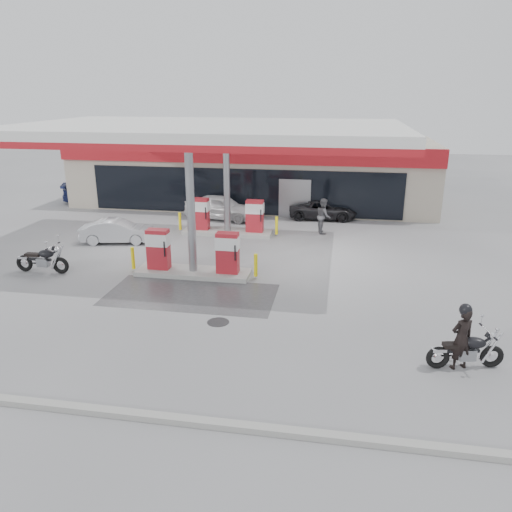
{
  "coord_description": "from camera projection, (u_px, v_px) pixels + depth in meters",
  "views": [
    {
      "loc": [
        5.61,
        -15.78,
        6.93
      ],
      "look_at": [
        2.66,
        1.15,
        1.2
      ],
      "focal_mm": 35.0,
      "sensor_mm": 36.0,
      "label": 1
    }
  ],
  "objects": [
    {
      "name": "ground",
      "position": [
        177.0,
        294.0,
        17.85
      ],
      "size": [
        90.0,
        90.0,
        0.0
      ],
      "primitive_type": "plane",
      "color": "gray",
      "rests_on": "ground"
    },
    {
      "name": "wet_patch",
      "position": [
        191.0,
        295.0,
        17.77
      ],
      "size": [
        6.0,
        3.0,
        0.0
      ],
      "primitive_type": "cube",
      "color": "#4C4C4F",
      "rests_on": "ground"
    },
    {
      "name": "drain_cover",
      "position": [
        218.0,
        322.0,
        15.66
      ],
      "size": [
        0.7,
        0.7,
        0.01
      ],
      "primitive_type": "cylinder",
      "color": "#38383A",
      "rests_on": "ground"
    },
    {
      "name": "kerb",
      "position": [
        79.0,
        409.0,
        11.29
      ],
      "size": [
        28.0,
        0.25,
        0.15
      ],
      "primitive_type": "cube",
      "color": "gray",
      "rests_on": "ground"
    },
    {
      "name": "store_building",
      "position": [
        255.0,
        171.0,
        32.11
      ],
      "size": [
        22.0,
        8.22,
        4.0
      ],
      "color": "#ADA290",
      "rests_on": "ground"
    },
    {
      "name": "canopy",
      "position": [
        209.0,
        132.0,
        20.86
      ],
      "size": [
        16.0,
        10.02,
        5.51
      ],
      "color": "silver",
      "rests_on": "ground"
    },
    {
      "name": "pump_island_near",
      "position": [
        193.0,
        257.0,
        19.5
      ],
      "size": [
        5.14,
        1.3,
        1.78
      ],
      "color": "#9E9E99",
      "rests_on": "ground"
    },
    {
      "name": "pump_island_far",
      "position": [
        227.0,
        220.0,
        25.11
      ],
      "size": [
        5.14,
        1.3,
        1.78
      ],
      "color": "#9E9E99",
      "rests_on": "ground"
    },
    {
      "name": "main_motorcycle",
      "position": [
        467.0,
        352.0,
        12.96
      ],
      "size": [
        2.05,
        0.79,
        1.06
      ],
      "rotation": [
        0.0,
        0.0,
        0.21
      ],
      "color": "black",
      "rests_on": "ground"
    },
    {
      "name": "biker_main",
      "position": [
        462.0,
        338.0,
        12.83
      ],
      "size": [
        0.74,
        0.64,
        1.71
      ],
      "primitive_type": "imported",
      "rotation": [
        0.0,
        0.0,
        3.58
      ],
      "color": "black",
      "rests_on": "ground"
    },
    {
      "name": "parked_motorcycle",
      "position": [
        43.0,
        260.0,
        19.79
      ],
      "size": [
        2.25,
        0.86,
        1.16
      ],
      "rotation": [
        0.0,
        0.0,
        0.01
      ],
      "color": "black",
      "rests_on": "ground"
    },
    {
      "name": "sedan_white",
      "position": [
        221.0,
        207.0,
        28.0
      ],
      "size": [
        4.25,
        2.22,
        1.38
      ],
      "primitive_type": "imported",
      "rotation": [
        0.0,
        0.0,
        1.42
      ],
      "color": "silver",
      "rests_on": "ground"
    },
    {
      "name": "attendant",
      "position": [
        323.0,
        216.0,
        25.21
      ],
      "size": [
        0.84,
        0.98,
        1.78
      ],
      "primitive_type": "imported",
      "rotation": [
        0.0,
        0.0,
        1.78
      ],
      "color": "#545459",
      "rests_on": "ground"
    },
    {
      "name": "hatchback_silver",
      "position": [
        117.0,
        231.0,
        23.7
      ],
      "size": [
        3.57,
        1.86,
        1.12
      ],
      "primitive_type": "imported",
      "rotation": [
        0.0,
        0.0,
        1.78
      ],
      "color": "#ADB0B5",
      "rests_on": "ground"
    },
    {
      "name": "parked_car_left",
      "position": [
        98.0,
        192.0,
        32.37
      ],
      "size": [
        4.73,
        3.26,
        1.27
      ],
      "primitive_type": "imported",
      "rotation": [
        0.0,
        0.0,
        1.95
      ],
      "color": "navy",
      "rests_on": "ground"
    },
    {
      "name": "parked_car_right",
      "position": [
        323.0,
        209.0,
        28.15
      ],
      "size": [
        3.86,
        1.89,
        1.05
      ],
      "primitive_type": "imported",
      "rotation": [
        0.0,
        0.0,
        1.61
      ],
      "color": "black",
      "rests_on": "ground"
    }
  ]
}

